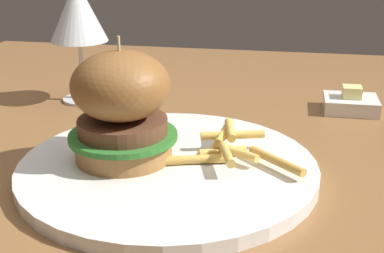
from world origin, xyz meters
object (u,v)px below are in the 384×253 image
Objects in this scene: main_plate at (168,168)px; wine_glass at (78,13)px; butter_dish at (351,103)px; burger_sandwich at (122,106)px.

main_plate is 0.31m from wine_glass.
main_plate is 4.24× the size of butter_dish.
burger_sandwich is 1.77× the size of butter_dish.
butter_dish reaches higher than main_plate.
main_plate is 1.76× the size of wine_glass.
wine_glass is (-0.13, 0.22, 0.06)m from burger_sandwich.
burger_sandwich is at bearing -59.46° from wine_glass.
burger_sandwich is 0.26m from wine_glass.
main_plate is 0.32m from butter_dish.
butter_dish is (0.39, 0.02, -0.12)m from wine_glass.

